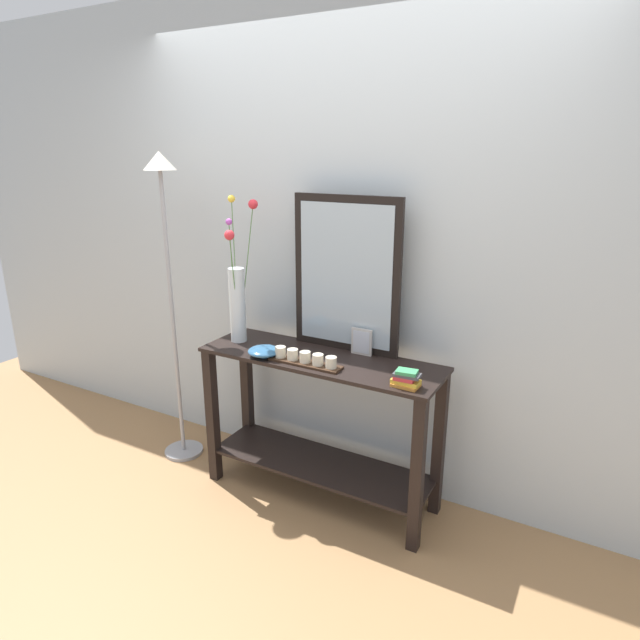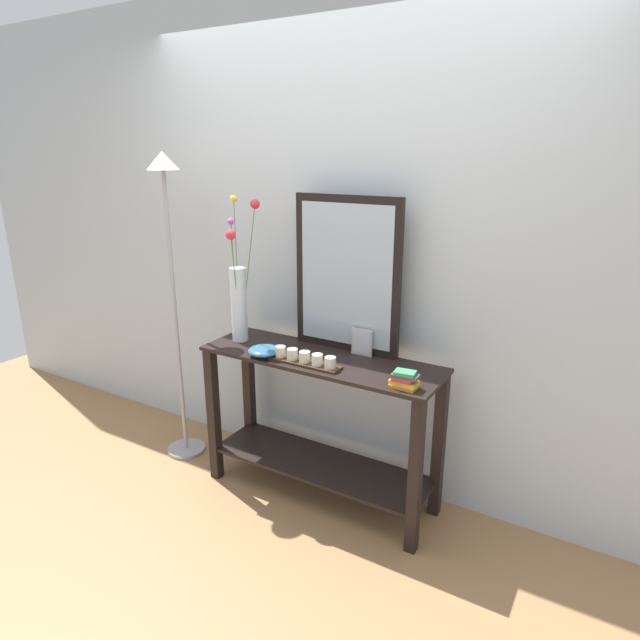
# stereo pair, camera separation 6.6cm
# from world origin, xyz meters

# --- Properties ---
(ground_plane) EXTENTS (7.00, 6.00, 0.02)m
(ground_plane) POSITION_xyz_m (0.00, 0.00, -0.01)
(ground_plane) COLOR #997047
(wall_back) EXTENTS (6.40, 0.08, 2.70)m
(wall_back) POSITION_xyz_m (0.00, 0.32, 1.35)
(wall_back) COLOR #B2BCC1
(wall_back) RESTS_ON ground
(console_table) EXTENTS (1.30, 0.41, 0.83)m
(console_table) POSITION_xyz_m (0.00, 0.00, 0.49)
(console_table) COLOR black
(console_table) RESTS_ON ground
(mirror_leaning) EXTENTS (0.60, 0.03, 0.82)m
(mirror_leaning) POSITION_xyz_m (0.06, 0.17, 1.24)
(mirror_leaning) COLOR black
(mirror_leaning) RESTS_ON console_table
(tall_vase_left) EXTENTS (0.17, 0.28, 0.80)m
(tall_vase_left) POSITION_xyz_m (-0.53, 0.00, 1.09)
(tall_vase_left) COLOR silver
(tall_vase_left) RESTS_ON console_table
(candle_tray) EXTENTS (0.39, 0.09, 0.07)m
(candle_tray) POSITION_xyz_m (-0.02, -0.12, 0.85)
(candle_tray) COLOR #382316
(candle_tray) RESTS_ON console_table
(picture_frame_small) EXTENTS (0.12, 0.01, 0.14)m
(picture_frame_small) POSITION_xyz_m (0.17, 0.14, 0.90)
(picture_frame_small) COLOR #B7B2AD
(picture_frame_small) RESTS_ON console_table
(decorative_bowl) EXTENTS (0.17, 0.17, 0.05)m
(decorative_bowl) POSITION_xyz_m (-0.26, -0.13, 0.86)
(decorative_bowl) COLOR #2D5B84
(decorative_bowl) RESTS_ON console_table
(book_stack) EXTENTS (0.13, 0.09, 0.08)m
(book_stack) POSITION_xyz_m (0.52, -0.13, 0.86)
(book_stack) COLOR orange
(book_stack) RESTS_ON console_table
(floor_lamp) EXTENTS (0.24, 0.24, 1.85)m
(floor_lamp) POSITION_xyz_m (-0.98, -0.05, 1.25)
(floor_lamp) COLOR #9E9EA3
(floor_lamp) RESTS_ON ground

